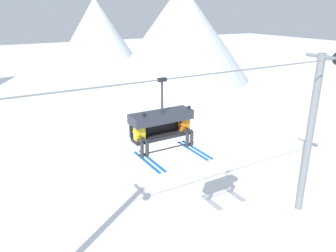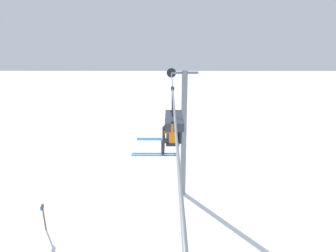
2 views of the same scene
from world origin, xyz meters
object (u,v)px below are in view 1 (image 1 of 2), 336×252
at_px(lift_tower_far, 310,133).
at_px(skier_yellow, 141,135).
at_px(skier_orange, 186,126).
at_px(chairlift_chair, 161,121).

relative_size(lift_tower_far, skier_yellow, 4.93).
relative_size(lift_tower_far, skier_orange, 4.93).
xyz_separation_m(chairlift_chair, skier_orange, (0.84, -0.21, -0.27)).
relative_size(lift_tower_far, chairlift_chair, 3.69).
relative_size(skier_yellow, skier_orange, 1.00).
distance_m(skier_yellow, skier_orange, 1.66).
height_order(lift_tower_far, chairlift_chair, lift_tower_far).
xyz_separation_m(lift_tower_far, chairlift_chair, (-8.87, -0.71, 2.39)).
bearing_deg(skier_orange, chairlift_chair, 165.61).
relative_size(chairlift_chair, skier_orange, 1.34).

